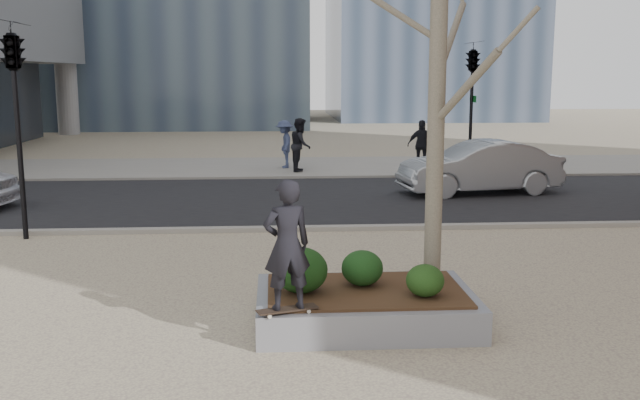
{
  "coord_description": "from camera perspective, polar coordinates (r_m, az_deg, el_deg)",
  "views": [
    {
      "loc": [
        -0.25,
        -9.46,
        3.44
      ],
      "look_at": [
        0.5,
        2.0,
        1.4
      ],
      "focal_mm": 40.0,
      "sensor_mm": 36.0,
      "label": 1
    }
  ],
  "objects": [
    {
      "name": "ground",
      "position": [
        10.07,
        -2.13,
        -9.91
      ],
      "size": [
        120.0,
        120.0,
        0.0
      ],
      "primitive_type": "plane",
      "color": "tan",
      "rests_on": "ground"
    },
    {
      "name": "street",
      "position": [
        19.76,
        -2.97,
        0.05
      ],
      "size": [
        60.0,
        8.0,
        0.02
      ],
      "primitive_type": "cube",
      "color": "black",
      "rests_on": "ground"
    },
    {
      "name": "far_sidewalk",
      "position": [
        26.68,
        -3.18,
        2.66
      ],
      "size": [
        60.0,
        6.0,
        0.02
      ],
      "primitive_type": "cube",
      "color": "gray",
      "rests_on": "ground"
    },
    {
      "name": "planter",
      "position": [
        10.07,
        3.63,
        -8.56
      ],
      "size": [
        3.0,
        2.0,
        0.45
      ],
      "primitive_type": "cube",
      "color": "gray",
      "rests_on": "ground"
    },
    {
      "name": "planter_mulch",
      "position": [
        10.0,
        3.64,
        -7.23
      ],
      "size": [
        2.7,
        1.7,
        0.04
      ],
      "primitive_type": "cube",
      "color": "#382314",
      "rests_on": "planter"
    },
    {
      "name": "sycamore_tree",
      "position": [
        10.03,
        9.44,
        11.94
      ],
      "size": [
        2.8,
        2.8,
        6.6
      ],
      "primitive_type": null,
      "color": "gray",
      "rests_on": "planter_mulch"
    },
    {
      "name": "shrub_left",
      "position": [
        9.75,
        -1.54,
        -5.63
      ],
      "size": [
        0.73,
        0.73,
        0.62
      ],
      "primitive_type": "ellipsoid",
      "color": "#143510",
      "rests_on": "planter_mulch"
    },
    {
      "name": "shrub_middle",
      "position": [
        10.09,
        3.4,
        -5.45
      ],
      "size": [
        0.59,
        0.59,
        0.5
      ],
      "primitive_type": "ellipsoid",
      "color": "#103312",
      "rests_on": "planter_mulch"
    },
    {
      "name": "shrub_right",
      "position": [
        9.7,
        8.4,
        -6.39
      ],
      "size": [
        0.51,
        0.51,
        0.44
      ],
      "primitive_type": "ellipsoid",
      "color": "#113611",
      "rests_on": "planter_mulch"
    },
    {
      "name": "skateboard",
      "position": [
        9.09,
        -2.62,
        -8.88
      ],
      "size": [
        0.8,
        0.43,
        0.08
      ],
      "primitive_type": null,
      "rotation": [
        0.0,
        0.0,
        0.32
      ],
      "color": "black",
      "rests_on": "planter"
    },
    {
      "name": "skateboarder",
      "position": [
        8.85,
        -2.67,
        -3.6
      ],
      "size": [
        0.68,
        0.53,
        1.65
      ],
      "primitive_type": "imported",
      "rotation": [
        0.0,
        0.0,
        3.39
      ],
      "color": "black",
      "rests_on": "skateboard"
    },
    {
      "name": "car_silver",
      "position": [
        21.12,
        12.63,
        2.58
      ],
      "size": [
        4.78,
        2.23,
        1.52
      ],
      "primitive_type": "imported",
      "rotation": [
        0.0,
        0.0,
        4.85
      ],
      "color": "#9A9DA2",
      "rests_on": "street"
    },
    {
      "name": "pedestrian_a",
      "position": [
        25.29,
        -1.56,
        4.44
      ],
      "size": [
        0.81,
        0.99,
        1.89
      ],
      "primitive_type": "imported",
      "rotation": [
        0.0,
        0.0,
        1.46
      ],
      "color": "black",
      "rests_on": "far_sidewalk"
    },
    {
      "name": "pedestrian_b",
      "position": [
        26.25,
        -2.85,
        4.49
      ],
      "size": [
        0.7,
        1.16,
        1.75
      ],
      "primitive_type": "imported",
      "rotation": [
        0.0,
        0.0,
        4.76
      ],
      "color": "#384264",
      "rests_on": "far_sidewalk"
    },
    {
      "name": "pedestrian_c",
      "position": [
        25.99,
        8.17,
        4.39
      ],
      "size": [
        1.1,
        0.58,
        1.79
      ],
      "primitive_type": "imported",
      "rotation": [
        0.0,
        0.0,
        3.0
      ],
      "color": "black",
      "rests_on": "far_sidewalk"
    },
    {
      "name": "traffic_light_near",
      "position": [
        16.0,
        -22.99,
        5.0
      ],
      "size": [
        0.6,
        2.48,
        4.5
      ],
      "primitive_type": null,
      "color": "black",
      "rests_on": "ground"
    },
    {
      "name": "traffic_light_far",
      "position": [
        25.02,
        12.0,
        7.12
      ],
      "size": [
        0.6,
        2.48,
        4.5
      ],
      "primitive_type": null,
      "color": "black",
      "rests_on": "ground"
    }
  ]
}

